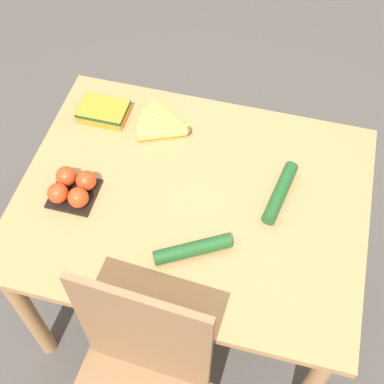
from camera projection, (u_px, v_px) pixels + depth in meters
ground_plane at (192, 292)px, 2.32m from camera, size 12.00×12.00×0.00m
dining_table at (192, 215)px, 1.81m from camera, size 1.12×0.88×0.73m
banana_bunch at (165, 125)px, 1.88m from camera, size 0.19×0.19×0.04m
tomato_pack at (72, 188)px, 1.70m from camera, size 0.15×0.15×0.08m
carrot_bag at (103, 111)px, 1.91m from camera, size 0.17×0.12×0.04m
cucumber_near at (280, 192)px, 1.71m from camera, size 0.08×0.24×0.04m
cucumber_far at (193, 249)px, 1.59m from camera, size 0.23×0.16×0.04m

